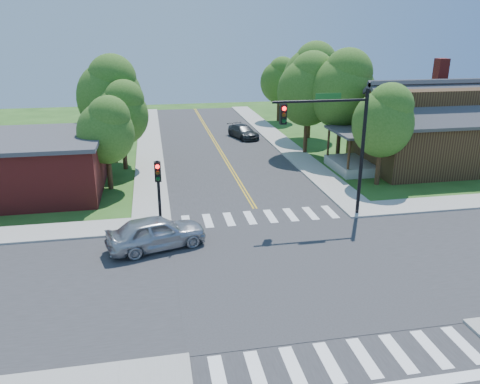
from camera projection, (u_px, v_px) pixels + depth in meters
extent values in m
plane|color=#275119|center=(292.00, 270.00, 20.88)|extent=(100.00, 100.00, 0.00)
cube|color=#2D2D30|center=(292.00, 269.00, 20.87)|extent=(10.00, 90.00, 0.04)
cube|color=#2D2D30|center=(292.00, 269.00, 20.87)|extent=(90.00, 10.00, 0.04)
cube|color=#2D2D30|center=(292.00, 270.00, 20.88)|extent=(10.20, 10.20, 0.06)
cube|color=#9E9B93|center=(278.00, 139.00, 45.11)|extent=(2.20, 40.00, 0.14)
cube|color=#9E9B93|center=(149.00, 145.00, 42.97)|extent=(2.20, 40.00, 0.14)
cube|color=white|center=(186.00, 222.00, 25.88)|extent=(0.45, 2.00, 0.01)
cube|color=white|center=(208.00, 221.00, 26.09)|extent=(0.45, 2.00, 0.01)
cube|color=white|center=(229.00, 219.00, 26.30)|extent=(0.45, 2.00, 0.01)
cube|color=white|center=(250.00, 218.00, 26.51)|extent=(0.45, 2.00, 0.01)
cube|color=white|center=(270.00, 216.00, 26.72)|extent=(0.45, 2.00, 0.01)
cube|color=white|center=(291.00, 215.00, 26.93)|extent=(0.45, 2.00, 0.01)
cube|color=white|center=(310.00, 213.00, 27.14)|extent=(0.45, 2.00, 0.01)
cube|color=white|center=(330.00, 212.00, 27.35)|extent=(0.45, 2.00, 0.01)
cube|color=white|center=(218.00, 377.00, 14.38)|extent=(0.45, 2.00, 0.01)
cube|color=white|center=(256.00, 372.00, 14.59)|extent=(0.45, 2.00, 0.01)
cube|color=white|center=(293.00, 367.00, 14.80)|extent=(0.45, 2.00, 0.01)
cube|color=white|center=(329.00, 362.00, 15.01)|extent=(0.45, 2.00, 0.01)
cube|color=white|center=(364.00, 358.00, 15.22)|extent=(0.45, 2.00, 0.01)
cube|color=white|center=(398.00, 353.00, 15.43)|extent=(0.45, 2.00, 0.01)
cube|color=white|center=(431.00, 349.00, 15.64)|extent=(0.45, 2.00, 0.01)
cube|color=white|center=(463.00, 345.00, 15.85)|extent=(0.45, 2.00, 0.01)
cube|color=gold|center=(212.00, 139.00, 45.19)|extent=(0.10, 37.50, 0.01)
cube|color=gold|center=(214.00, 139.00, 45.23)|extent=(0.10, 37.50, 0.01)
cube|color=white|center=(442.00, 381.00, 14.27)|extent=(4.60, 0.45, 0.09)
cylinder|color=black|center=(362.00, 154.00, 25.87)|extent=(0.20, 0.20, 7.20)
cylinder|color=black|center=(320.00, 101.00, 24.42)|extent=(5.20, 0.14, 0.14)
cube|color=#19591E|center=(328.00, 96.00, 24.36)|extent=(1.40, 0.04, 0.30)
cube|color=black|center=(283.00, 114.00, 24.27)|extent=(0.34, 0.28, 1.05)
sphere|color=#FF0C0C|center=(284.00, 109.00, 24.01)|extent=(0.22, 0.22, 0.22)
sphere|color=#3F2605|center=(284.00, 115.00, 24.12)|extent=(0.22, 0.22, 0.22)
sphere|color=#05330F|center=(284.00, 121.00, 24.22)|extent=(0.22, 0.22, 0.22)
cylinder|color=black|center=(159.00, 196.00, 24.46)|extent=(0.16, 0.16, 3.80)
cube|color=black|center=(158.00, 172.00, 24.02)|extent=(0.34, 0.28, 1.05)
sphere|color=#FF0C0C|center=(157.00, 167.00, 23.76)|extent=(0.22, 0.22, 0.22)
sphere|color=#3F2605|center=(158.00, 173.00, 23.87)|extent=(0.22, 0.22, 0.22)
sphere|color=#05330F|center=(158.00, 179.00, 23.97)|extent=(0.22, 0.22, 0.22)
cube|color=black|center=(429.00, 141.00, 36.06)|extent=(10.00, 8.00, 4.00)
cube|color=#9E9B93|center=(351.00, 166.00, 35.49)|extent=(2.60, 4.50, 0.70)
cylinder|color=black|center=(349.00, 157.00, 33.03)|extent=(0.18, 0.18, 2.50)
cylinder|color=black|center=(328.00, 144.00, 36.74)|extent=(0.18, 0.18, 2.50)
cube|color=#38383D|center=(353.00, 132.00, 34.64)|extent=(2.80, 4.80, 0.18)
cube|color=maroon|center=(435.00, 112.00, 39.23)|extent=(0.90, 0.90, 7.11)
cube|color=maroon|center=(21.00, 167.00, 30.05)|extent=(10.00, 8.00, 3.50)
cube|color=#38383D|center=(16.00, 139.00, 29.44)|extent=(10.40, 8.40, 0.25)
cylinder|color=#382314|center=(378.00, 166.00, 31.93)|extent=(0.34, 0.34, 2.58)
ellipsoid|color=#2E5719|center=(383.00, 124.00, 30.96)|extent=(4.08, 3.87, 4.49)
sphere|color=#2E5719|center=(390.00, 106.00, 30.42)|extent=(2.99, 2.99, 2.99)
cylinder|color=#382314|center=(339.00, 139.00, 38.24)|extent=(0.34, 0.34, 3.30)
ellipsoid|color=#2E5719|center=(342.00, 93.00, 37.01)|extent=(5.20, 4.94, 5.72)
sphere|color=#2E5719|center=(348.00, 73.00, 36.36)|extent=(3.82, 3.82, 3.82)
cylinder|color=#382314|center=(309.00, 120.00, 45.63)|extent=(0.34, 0.34, 3.41)
ellipsoid|color=#2E5719|center=(311.00, 80.00, 44.35)|extent=(5.39, 5.12, 5.93)
sphere|color=#2E5719|center=(316.00, 62.00, 43.68)|extent=(3.95, 3.95, 3.95)
cylinder|color=#382314|center=(278.00, 109.00, 54.11)|extent=(0.34, 0.34, 2.71)
ellipsoid|color=#2E5719|center=(279.00, 82.00, 53.10)|extent=(4.28, 4.06, 4.70)
sphere|color=#2E5719|center=(282.00, 71.00, 52.54)|extent=(3.14, 3.14, 3.14)
cylinder|color=#382314|center=(110.00, 172.00, 31.08)|extent=(0.34, 0.34, 2.32)
ellipsoid|color=#2E5719|center=(106.00, 133.00, 30.21)|extent=(3.67, 3.49, 4.04)
sphere|color=#2E5719|center=(109.00, 117.00, 29.71)|extent=(2.69, 2.69, 2.69)
cylinder|color=#382314|center=(114.00, 143.00, 37.08)|extent=(0.34, 0.34, 3.15)
ellipsoid|color=#2E5719|center=(110.00, 98.00, 35.90)|extent=(4.98, 4.73, 5.48)
sphere|color=#2E5719|center=(112.00, 78.00, 35.28)|extent=(3.65, 3.65, 3.65)
cylinder|color=#382314|center=(114.00, 125.00, 45.09)|extent=(0.34, 0.34, 2.73)
ellipsoid|color=#2E5719|center=(111.00, 93.00, 44.07)|extent=(4.32, 4.10, 4.75)
sphere|color=#2E5719|center=(113.00, 79.00, 43.51)|extent=(3.17, 3.17, 3.17)
cylinder|color=#382314|center=(125.00, 113.00, 53.22)|extent=(0.34, 0.34, 2.26)
ellipsoid|color=#2E5719|center=(123.00, 90.00, 52.37)|extent=(3.57, 3.39, 3.93)
sphere|color=#2E5719|center=(125.00, 80.00, 51.88)|extent=(2.62, 2.62, 2.62)
cylinder|color=#382314|center=(306.00, 135.00, 39.76)|extent=(0.34, 0.34, 3.19)
ellipsoid|color=#2E5719|center=(308.00, 92.00, 38.56)|extent=(5.03, 4.78, 5.54)
sphere|color=#2E5719|center=(313.00, 74.00, 37.93)|extent=(3.69, 3.69, 3.69)
cylinder|color=#382314|center=(125.00, 153.00, 35.49)|extent=(0.34, 0.34, 2.52)
ellipsoid|color=#2E5719|center=(121.00, 116.00, 34.55)|extent=(3.97, 3.77, 4.37)
sphere|color=#2E5719|center=(124.00, 100.00, 34.02)|extent=(2.91, 2.91, 2.91)
imported|color=#B3B5BA|center=(156.00, 233.00, 22.64)|extent=(4.37, 5.75, 1.62)
imported|color=#2D3032|center=(243.00, 132.00, 45.73)|extent=(4.09, 5.25, 1.25)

